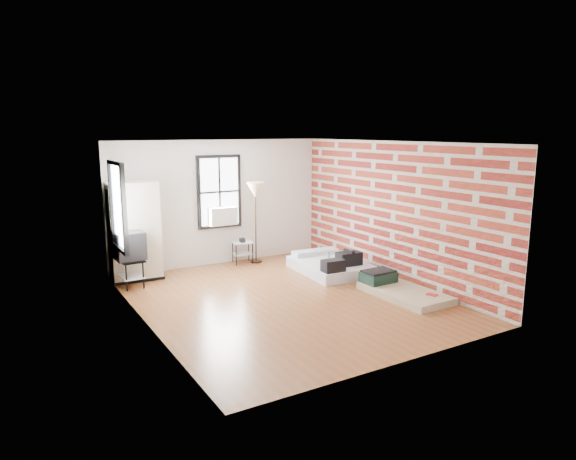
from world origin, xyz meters
TOP-DOWN VIEW (x-y plane):
  - ground at (0.00, 0.00)m, footprint 6.00×6.00m
  - room_shell at (0.23, 0.36)m, footprint 5.02×6.02m
  - mattress_main at (1.74, 1.06)m, footprint 1.41×1.84m
  - mattress_bare at (1.93, -0.84)m, footprint 0.93×1.71m
  - wardrobe at (-2.00, 2.65)m, footprint 1.03×0.62m
  - side_table at (0.43, 2.72)m, footprint 0.49×0.42m
  - floor_lamp at (0.74, 2.65)m, footprint 0.40×0.40m
  - tv_stand at (-2.21, 2.26)m, footprint 0.57×0.79m

SIDE VIEW (x-z plane):
  - ground at x=0.00m, z-range 0.00..0.00m
  - mattress_bare at x=1.93m, z-range -0.07..0.29m
  - mattress_main at x=1.74m, z-range -0.13..0.44m
  - side_table at x=0.43m, z-range 0.09..0.68m
  - tv_stand at x=-2.21m, z-range 0.24..1.33m
  - wardrobe at x=-2.00m, z-range 0.00..2.00m
  - floor_lamp at x=0.74m, z-range 0.67..2.53m
  - room_shell at x=0.23m, z-range 0.33..3.14m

